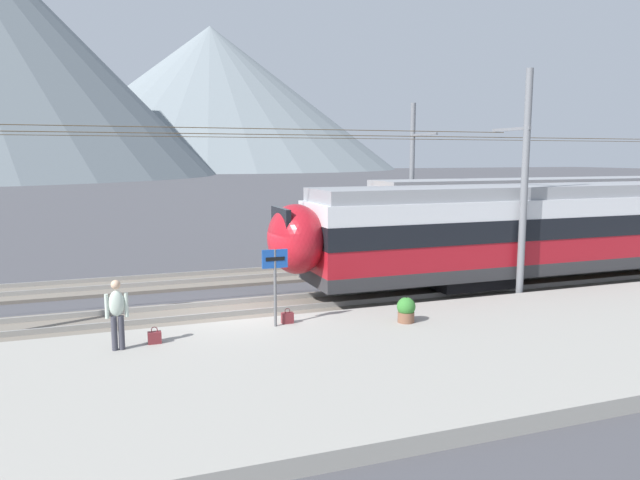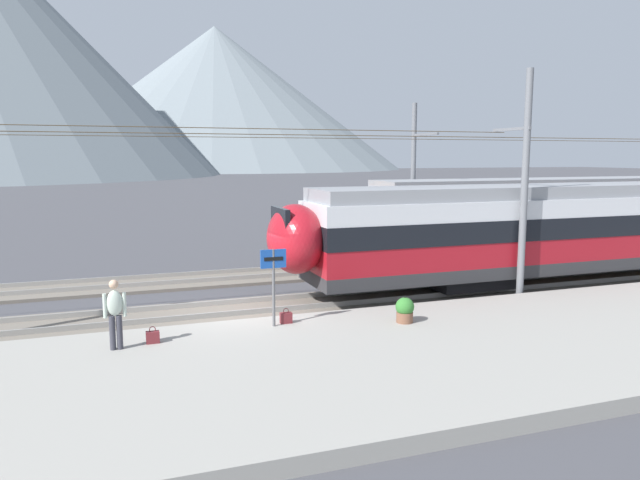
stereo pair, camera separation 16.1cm
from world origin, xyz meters
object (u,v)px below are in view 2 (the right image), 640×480
handbag_beside_passenger (153,337)px  passenger_walking (115,311)px  catenary_mast_mid (523,183)px  platform_sign (273,270)px  handbag_near_sign (286,318)px  catenary_mast_far_side (415,178)px  potted_plant_platform_edge (405,309)px

handbag_beside_passenger → passenger_walking: bearing=-166.5°
passenger_walking → catenary_mast_mid: bearing=8.9°
platform_sign → handbag_near_sign: 1.45m
catenary_mast_far_side → catenary_mast_mid: bearing=-94.2°
platform_sign → handbag_beside_passenger: 3.51m
catenary_mast_mid → passenger_walking: size_ratio=23.53×
catenary_mast_mid → handbag_near_sign: (-8.66, -1.27, -3.53)m
catenary_mast_mid → handbag_near_sign: size_ratio=93.35×
handbag_beside_passenger → handbag_near_sign: handbag_near_sign is taller
handbag_near_sign → potted_plant_platform_edge: (3.12, -1.02, 0.22)m
catenary_mast_far_side → passenger_walking: bearing=-142.1°
passenger_walking → potted_plant_platform_edge: passenger_walking is taller
passenger_walking → handbag_beside_passenger: (0.85, 0.20, -0.79)m
handbag_beside_passenger → potted_plant_platform_edge: potted_plant_platform_edge is taller
catenary_mast_far_side → platform_sign: 14.10m
platform_sign → handbag_beside_passenger: size_ratio=4.95×
catenary_mast_mid → potted_plant_platform_edge: size_ratio=56.64×
catenary_mast_mid → potted_plant_platform_edge: (-5.54, -2.29, -3.31)m
catenary_mast_mid → handbag_beside_passenger: catenary_mast_mid is taller
catenary_mast_mid → platform_sign: catenary_mast_mid is taller
platform_sign → passenger_walking: (-4.04, -0.63, -0.60)m
handbag_beside_passenger → platform_sign: bearing=7.7°
platform_sign → handbag_near_sign: (0.39, 0.16, -1.39)m
passenger_walking → handbag_near_sign: passenger_walking is taller
potted_plant_platform_edge → catenary_mast_mid: bearing=22.4°
catenary_mast_far_side → handbag_beside_passenger: catenary_mast_far_side is taller
catenary_mast_far_side → handbag_near_sign: catenary_mast_far_side is taller
catenary_mast_mid → platform_sign: (-9.04, -1.42, -2.14)m
catenary_mast_mid → handbag_beside_passenger: bearing=-171.4°
catenary_mast_mid → handbag_near_sign: bearing=-171.7°
platform_sign → potted_plant_platform_edge: platform_sign is taller
handbag_near_sign → handbag_beside_passenger: bearing=-170.7°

